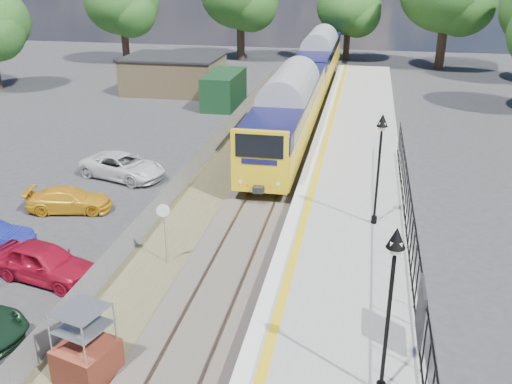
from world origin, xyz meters
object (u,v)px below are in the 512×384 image
(victorian_lamp_south, at_px, (393,275))
(train, at_px, (308,76))
(car_red, at_px, (44,262))
(car_yellow, at_px, (69,200))
(speed_sign, at_px, (164,224))
(car_white, at_px, (123,166))
(brick_plinth, at_px, (85,345))
(victorian_lamp_north, at_px, (381,144))

(victorian_lamp_south, xyz_separation_m, train, (-5.50, 33.16, -1.96))
(car_red, xyz_separation_m, car_yellow, (-2.10, 5.81, -0.14))
(speed_sign, bearing_deg, car_white, 105.46)
(car_yellow, height_order, car_white, car_white)
(brick_plinth, bearing_deg, speed_sign, 90.00)
(speed_sign, height_order, car_red, speed_sign)
(car_yellow, bearing_deg, victorian_lamp_south, -138.26)
(train, xyz_separation_m, brick_plinth, (-2.50, -33.09, -1.23))
(victorian_lamp_north, xyz_separation_m, car_white, (-13.19, 5.11, -3.64))
(victorian_lamp_north, distance_m, train, 23.84)
(train, bearing_deg, victorian_lamp_south, -80.58)
(brick_plinth, bearing_deg, car_yellow, 120.19)
(brick_plinth, xyz_separation_m, car_white, (-5.39, 15.04, -0.45))
(victorian_lamp_south, distance_m, brick_plinth, 8.61)
(train, xyz_separation_m, car_white, (-7.89, -18.05, -1.68))
(car_white, bearing_deg, car_yellow, -172.17)
(victorian_lamp_north, relative_size, brick_plinth, 1.98)
(train, bearing_deg, victorian_lamp_north, -77.11)
(train, distance_m, brick_plinth, 33.20)
(train, relative_size, car_yellow, 10.52)
(train, relative_size, speed_sign, 16.09)
(victorian_lamp_north, height_order, speed_sign, victorian_lamp_north)
(victorian_lamp_south, distance_m, victorian_lamp_north, 10.00)
(train, xyz_separation_m, speed_sign, (-2.50, -26.52, -0.64))
(victorian_lamp_south, distance_m, car_red, 13.40)
(victorian_lamp_south, bearing_deg, car_yellow, 143.17)
(brick_plinth, bearing_deg, victorian_lamp_north, 51.85)
(brick_plinth, height_order, car_yellow, brick_plinth)
(victorian_lamp_south, bearing_deg, victorian_lamp_north, 91.15)
(victorian_lamp_north, distance_m, brick_plinth, 13.02)
(car_white, bearing_deg, brick_plinth, -143.52)
(train, xyz_separation_m, car_red, (-6.50, -28.40, -1.64))
(victorian_lamp_south, xyz_separation_m, brick_plinth, (-8.00, 0.07, -3.19))
(car_white, bearing_deg, speed_sign, -130.77)
(victorian_lamp_south, distance_m, car_yellow, 18.01)
(car_red, bearing_deg, victorian_lamp_south, -98.92)
(car_yellow, xyz_separation_m, car_white, (0.72, 4.55, 0.09))
(train, bearing_deg, car_white, -113.61)
(car_red, bearing_deg, car_yellow, 32.61)
(speed_sign, bearing_deg, brick_plinth, -107.01)
(victorian_lamp_south, distance_m, speed_sign, 10.72)
(car_red, bearing_deg, victorian_lamp_north, -53.34)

